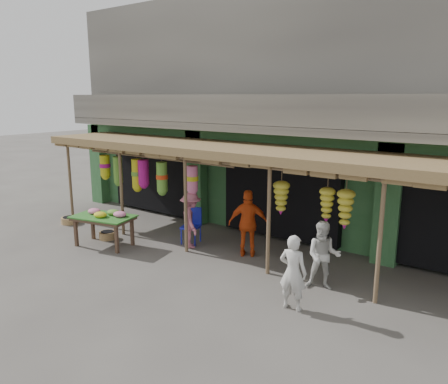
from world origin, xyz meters
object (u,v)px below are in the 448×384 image
Objects in this scene: blue_chair at (192,223)px; person_shopper at (191,220)px; person_front at (293,272)px; person_vendor at (248,223)px; person_right at (323,256)px; flower_table at (104,217)px.

person_shopper is (0.24, -0.33, 0.21)m from blue_chair.
person_front is 0.98× the size of person_shopper.
person_right is at bearing 133.01° from person_vendor.
person_right is at bearing -3.23° from flower_table.
person_shopper is at bearing 153.46° from person_right.
person_front reaches higher than flower_table.
blue_chair is 4.30m from person_right.
person_vendor reaches higher than blue_chair.
person_front is at bearing -42.01° from blue_chair.
person_vendor reaches higher than person_shopper.
person_front is at bearing -116.07° from person_right.
person_right reaches higher than flower_table.
flower_table is at bearing -154.49° from blue_chair.
person_right is (5.99, 0.95, -0.05)m from flower_table.
person_vendor is 1.68m from person_shopper.
flower_table is at bearing 73.01° from person_shopper.
blue_chair is at bearing -29.59° from person_vendor.
person_right is (0.10, 1.20, -0.00)m from person_front.
flower_table is 2.41m from blue_chair.
person_front is 1.21m from person_right.
blue_chair is at bearing -29.80° from person_front.
person_vendor is (-2.26, 1.91, 0.12)m from person_front.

